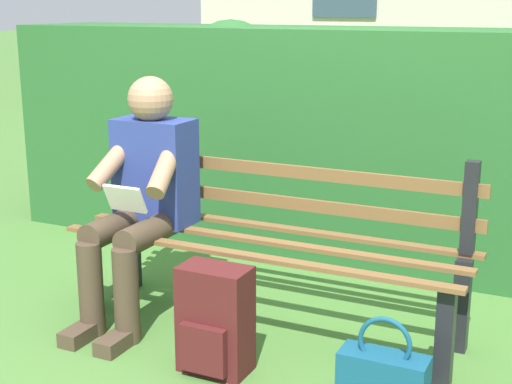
{
  "coord_description": "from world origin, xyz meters",
  "views": [
    {
      "loc": [
        -1.38,
        2.97,
        1.52
      ],
      "look_at": [
        0.0,
        0.1,
        0.7
      ],
      "focal_mm": 51.95,
      "sensor_mm": 36.0,
      "label": 1
    }
  ],
  "objects_px": {
    "handbag": "(383,374)",
    "person_seated": "(142,193)",
    "backpack": "(215,321)",
    "park_bench": "(272,239)"
  },
  "relations": [
    {
      "from": "handbag",
      "to": "person_seated",
      "type": "bearing_deg",
      "value": -12.73
    },
    {
      "from": "backpack",
      "to": "handbag",
      "type": "height_order",
      "value": "backpack"
    },
    {
      "from": "park_bench",
      "to": "backpack",
      "type": "bearing_deg",
      "value": 88.48
    },
    {
      "from": "park_bench",
      "to": "handbag",
      "type": "distance_m",
      "value": 0.9
    },
    {
      "from": "park_bench",
      "to": "person_seated",
      "type": "relative_size",
      "value": 1.63
    },
    {
      "from": "handbag",
      "to": "park_bench",
      "type": "bearing_deg",
      "value": -33.85
    },
    {
      "from": "person_seated",
      "to": "handbag",
      "type": "distance_m",
      "value": 1.43
    },
    {
      "from": "person_seated",
      "to": "backpack",
      "type": "height_order",
      "value": "person_seated"
    },
    {
      "from": "person_seated",
      "to": "handbag",
      "type": "bearing_deg",
      "value": 167.27
    },
    {
      "from": "person_seated",
      "to": "handbag",
      "type": "relative_size",
      "value": 3.36
    }
  ]
}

